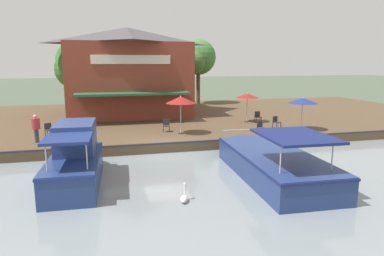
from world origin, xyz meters
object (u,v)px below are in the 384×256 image
(cafe_chair_mid_patio, at_px, (49,129))
(motorboat_second_along, at_px, (76,159))
(patio_umbrella_mid_patio_left, at_px, (181,100))
(tree_behind_restaurant, at_px, (197,58))
(tree_downstream_bank, at_px, (81,65))
(motorboat_distant_upstream, at_px, (267,159))
(person_at_quay_edge, at_px, (36,125))
(cafe_chair_far_corner_seat, at_px, (261,127))
(cafe_chair_facing_river, at_px, (276,122))
(patio_umbrella_far_corner, at_px, (247,96))
(waterfront_restaurant, at_px, (128,70))
(patio_umbrella_mid_patio_right, at_px, (303,101))
(cafe_chair_back_row_seat, at_px, (258,116))
(cafe_chair_under_first_umbrella, at_px, (166,125))
(swan, at_px, (184,198))

(cafe_chair_mid_patio, relative_size, motorboat_second_along, 0.13)
(patio_umbrella_mid_patio_left, xyz_separation_m, tree_behind_restaurant, (-16.22, 5.45, 2.89))
(tree_behind_restaurant, distance_m, tree_downstream_bank, 12.77)
(cafe_chair_mid_patio, height_order, motorboat_distant_upstream, motorboat_distant_upstream)
(patio_umbrella_mid_patio_left, relative_size, tree_downstream_bank, 0.35)
(cafe_chair_mid_patio, bearing_deg, person_at_quay_edge, -14.11)
(cafe_chair_far_corner_seat, height_order, tree_behind_restaurant, tree_behind_restaurant)
(cafe_chair_facing_river, xyz_separation_m, motorboat_distant_upstream, (7.65, -4.49, -0.36))
(motorboat_second_along, bearing_deg, patio_umbrella_far_corner, 128.07)
(cafe_chair_far_corner_seat, relative_size, motorboat_distant_upstream, 0.09)
(cafe_chair_facing_river, distance_m, person_at_quay_edge, 15.97)
(waterfront_restaurant, distance_m, patio_umbrella_mid_patio_right, 16.13)
(patio_umbrella_mid_patio_right, distance_m, cafe_chair_facing_river, 2.36)
(cafe_chair_back_row_seat, bearing_deg, cafe_chair_under_first_umbrella, -75.32)
(person_at_quay_edge, xyz_separation_m, motorboat_distant_upstream, (6.93, 11.45, -0.93))
(cafe_chair_far_corner_seat, relative_size, motorboat_second_along, 0.13)
(cafe_chair_back_row_seat, height_order, cafe_chair_far_corner_seat, same)
(motorboat_second_along, bearing_deg, cafe_chair_back_row_seat, 125.56)
(person_at_quay_edge, bearing_deg, cafe_chair_far_corner_seat, 86.18)
(tree_behind_restaurant, bearing_deg, motorboat_distant_upstream, -6.81)
(waterfront_restaurant, bearing_deg, tree_behind_restaurant, 124.08)
(patio_umbrella_far_corner, xyz_separation_m, cafe_chair_far_corner_seat, (4.54, -0.92, -1.63))
(person_at_quay_edge, bearing_deg, tree_downstream_bank, 172.31)
(waterfront_restaurant, relative_size, motorboat_second_along, 1.87)
(patio_umbrella_mid_patio_left, bearing_deg, tree_downstream_bank, -152.36)
(cafe_chair_far_corner_seat, relative_size, person_at_quay_edge, 0.51)
(cafe_chair_under_first_umbrella, bearing_deg, person_at_quay_edge, -80.36)
(cafe_chair_under_first_umbrella, distance_m, cafe_chair_far_corner_seat, 6.38)
(motorboat_second_along, relative_size, motorboat_distant_upstream, 0.71)
(cafe_chair_mid_patio, height_order, cafe_chair_far_corner_seat, same)
(patio_umbrella_mid_patio_right, height_order, swan, patio_umbrella_mid_patio_right)
(patio_umbrella_mid_patio_right, xyz_separation_m, tree_behind_restaurant, (-16.96, -3.07, 3.08))
(cafe_chair_facing_river, xyz_separation_m, cafe_chair_far_corner_seat, (1.65, -1.98, 0.00))
(cafe_chair_under_first_umbrella, height_order, cafe_chair_facing_river, same)
(patio_umbrella_mid_patio_right, xyz_separation_m, tree_downstream_bank, (-14.05, -15.48, 2.39))
(cafe_chair_far_corner_seat, xyz_separation_m, tree_downstream_bank, (-14.64, -12.11, 3.98))
(waterfront_restaurant, bearing_deg, motorboat_second_along, -11.41)
(patio_umbrella_mid_patio_left, relative_size, cafe_chair_back_row_seat, 2.98)
(patio_umbrella_mid_patio_right, xyz_separation_m, motorboat_distant_upstream, (6.59, -5.88, -1.95))
(patio_umbrella_mid_patio_right, relative_size, swan, 3.33)
(motorboat_second_along, bearing_deg, patio_umbrella_mid_patio_left, 135.99)
(patio_umbrella_mid_patio_right, bearing_deg, motorboat_distant_upstream, -41.72)
(cafe_chair_facing_river, relative_size, cafe_chair_far_corner_seat, 1.00)
(tree_behind_restaurant, relative_size, tree_downstream_bank, 1.01)
(cafe_chair_far_corner_seat, relative_size, swan, 1.23)
(cafe_chair_far_corner_seat, relative_size, tree_downstream_bank, 0.12)
(person_at_quay_edge, bearing_deg, patio_umbrella_mid_patio_right, 88.88)
(waterfront_restaurant, bearing_deg, tree_downstream_bank, -121.06)
(cafe_chair_under_first_umbrella, bearing_deg, tree_behind_restaurant, 157.71)
(cafe_chair_far_corner_seat, bearing_deg, patio_umbrella_far_corner, 168.55)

